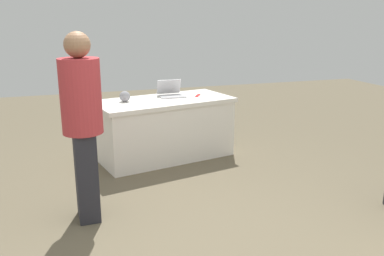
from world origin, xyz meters
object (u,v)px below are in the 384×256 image
Objects in this scene: table_foreground at (164,128)px; yarn_ball at (125,96)px; laptop_silver at (171,93)px; person_presenter at (82,119)px; scissors_red at (198,95)px.

yarn_ball is at bearing -0.79° from table_foreground.
person_presenter is at bearing 51.80° from laptop_silver.
table_foreground is at bearing 141.33° from person_presenter.
scissors_red reaches higher than table_foreground.
scissors_red is at bearing 132.68° from person_presenter.
table_foreground is at bearing -47.12° from scissors_red.
yarn_ball is (0.48, -0.01, 0.44)m from table_foreground.
laptop_silver is 0.64m from yarn_ball.
laptop_silver is 1.79× the size of scissors_red.
laptop_silver is (-1.20, -1.57, -0.12)m from person_presenter.
scissors_red is (-0.96, -0.09, -0.06)m from yarn_ball.
laptop_silver is at bearing -165.85° from yarn_ball.
person_presenter is at bearing 52.86° from table_foreground.
person_presenter is at bearing 67.62° from yarn_ball.
laptop_silver reaches higher than table_foreground.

